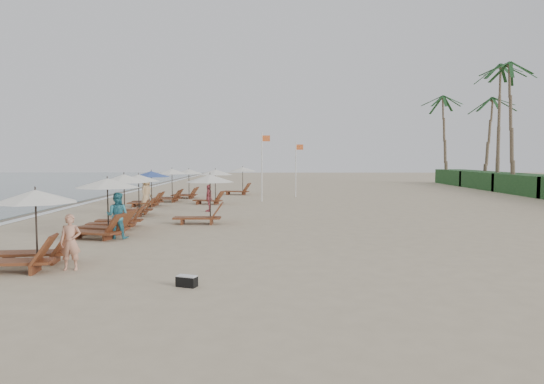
{
  "coord_description": "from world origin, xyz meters",
  "views": [
    {
      "loc": [
        0.93,
        -17.76,
        3.01
      ],
      "look_at": [
        1.0,
        6.73,
        1.3
      ],
      "focal_mm": 32.91,
      "sensor_mm": 36.0,
      "label": 1
    }
  ],
  "objects_px": {
    "lounger_station_1": "(101,208)",
    "beachgoer_mid_a": "(117,216)",
    "lounger_station_4": "(148,188)",
    "flag_pole_near": "(262,163)",
    "lounger_station_0": "(26,232)",
    "beachgoer_far_a": "(209,198)",
    "inland_station_0": "(204,195)",
    "duffel_bag": "(187,281)",
    "lounger_station_6": "(186,183)",
    "beachgoer_near": "(70,242)",
    "lounger_station_2": "(119,203)",
    "inland_station_2": "(240,178)",
    "beachgoer_far_b": "(146,192)",
    "inland_station_1": "(212,182)",
    "lounger_station_3": "(135,194)",
    "lounger_station_5": "(169,185)"
  },
  "relations": [
    {
      "from": "duffel_bag",
      "to": "flag_pole_near",
      "type": "distance_m",
      "value": 22.51
    },
    {
      "from": "lounger_station_0",
      "to": "beachgoer_far_a",
      "type": "bearing_deg",
      "value": 77.04
    },
    {
      "from": "beachgoer_far_a",
      "to": "beachgoer_far_b",
      "type": "relative_size",
      "value": 0.83
    },
    {
      "from": "lounger_station_0",
      "to": "beachgoer_far_b",
      "type": "height_order",
      "value": "lounger_station_0"
    },
    {
      "from": "lounger_station_4",
      "to": "flag_pole_near",
      "type": "bearing_deg",
      "value": 24.97
    },
    {
      "from": "beachgoer_far_b",
      "to": "lounger_station_5",
      "type": "bearing_deg",
      "value": 3.96
    },
    {
      "from": "beachgoer_mid_a",
      "to": "flag_pole_near",
      "type": "relative_size",
      "value": 0.37
    },
    {
      "from": "lounger_station_5",
      "to": "inland_station_2",
      "type": "bearing_deg",
      "value": 55.59
    },
    {
      "from": "lounger_station_6",
      "to": "inland_station_0",
      "type": "height_order",
      "value": "inland_station_0"
    },
    {
      "from": "beachgoer_near",
      "to": "beachgoer_far_a",
      "type": "relative_size",
      "value": 1.0
    },
    {
      "from": "inland_station_2",
      "to": "beachgoer_far_b",
      "type": "distance_m",
      "value": 11.23
    },
    {
      "from": "duffel_bag",
      "to": "inland_station_1",
      "type": "bearing_deg",
      "value": 94.99
    },
    {
      "from": "lounger_station_1",
      "to": "beachgoer_far_a",
      "type": "bearing_deg",
      "value": 71.58
    },
    {
      "from": "inland_station_0",
      "to": "beachgoer_far_b",
      "type": "bearing_deg",
      "value": 120.94
    },
    {
      "from": "inland_station_2",
      "to": "duffel_bag",
      "type": "xyz_separation_m",
      "value": [
        0.54,
        -28.66,
        -1.19
      ]
    },
    {
      "from": "duffel_bag",
      "to": "flag_pole_near",
      "type": "relative_size",
      "value": 0.11
    },
    {
      "from": "lounger_station_0",
      "to": "beachgoer_far_b",
      "type": "bearing_deg",
      "value": 93.06
    },
    {
      "from": "lounger_station_2",
      "to": "inland_station_0",
      "type": "distance_m",
      "value": 3.73
    },
    {
      "from": "lounger_station_5",
      "to": "beachgoer_far_b",
      "type": "height_order",
      "value": "lounger_station_5"
    },
    {
      "from": "inland_station_0",
      "to": "beachgoer_far_a",
      "type": "xyz_separation_m",
      "value": [
        -0.38,
        4.97,
        -0.54
      ]
    },
    {
      "from": "lounger_station_5",
      "to": "flag_pole_near",
      "type": "distance_m",
      "value": 6.49
    },
    {
      "from": "lounger_station_4",
      "to": "flag_pole_near",
      "type": "distance_m",
      "value": 7.82
    },
    {
      "from": "inland_station_2",
      "to": "lounger_station_1",
      "type": "bearing_deg",
      "value": -100.23
    },
    {
      "from": "lounger_station_2",
      "to": "duffel_bag",
      "type": "distance_m",
      "value": 10.66
    },
    {
      "from": "lounger_station_2",
      "to": "beachgoer_mid_a",
      "type": "bearing_deg",
      "value": -74.06
    },
    {
      "from": "inland_station_2",
      "to": "beachgoer_far_b",
      "type": "xyz_separation_m",
      "value": [
        -5.05,
        -10.03,
        -0.42
      ]
    },
    {
      "from": "lounger_station_6",
      "to": "beachgoer_near",
      "type": "distance_m",
      "value": 23.4
    },
    {
      "from": "lounger_station_5",
      "to": "beachgoer_far_b",
      "type": "xyz_separation_m",
      "value": [
        -0.67,
        -3.63,
        -0.23
      ]
    },
    {
      "from": "inland_station_0",
      "to": "beachgoer_near",
      "type": "bearing_deg",
      "value": -103.85
    },
    {
      "from": "lounger_station_1",
      "to": "inland_station_0",
      "type": "distance_m",
      "value": 5.13
    },
    {
      "from": "lounger_station_0",
      "to": "beachgoer_far_b",
      "type": "xyz_separation_m",
      "value": [
        -0.89,
        16.63,
        -0.08
      ]
    },
    {
      "from": "lounger_station_3",
      "to": "duffel_bag",
      "type": "xyz_separation_m",
      "value": [
        5.07,
        -14.21,
        -0.96
      ]
    },
    {
      "from": "lounger_station_0",
      "to": "beachgoer_near",
      "type": "relative_size",
      "value": 1.83
    },
    {
      "from": "lounger_station_2",
      "to": "lounger_station_5",
      "type": "distance_m",
      "value": 12.66
    },
    {
      "from": "inland_station_1",
      "to": "beachgoer_mid_a",
      "type": "xyz_separation_m",
      "value": [
        -1.92,
        -13.69,
        -0.57
      ]
    },
    {
      "from": "lounger_station_6",
      "to": "beachgoer_far_b",
      "type": "relative_size",
      "value": 1.33
    },
    {
      "from": "inland_station_1",
      "to": "duffel_bag",
      "type": "relative_size",
      "value": 5.01
    },
    {
      "from": "lounger_station_3",
      "to": "inland_station_0",
      "type": "distance_m",
      "value": 5.06
    },
    {
      "from": "beachgoer_far_b",
      "to": "flag_pole_near",
      "type": "xyz_separation_m",
      "value": [
        6.99,
        3.7,
        1.68
      ]
    },
    {
      "from": "lounger_station_1",
      "to": "beachgoer_mid_a",
      "type": "bearing_deg",
      "value": -24.53
    },
    {
      "from": "lounger_station_0",
      "to": "lounger_station_5",
      "type": "relative_size",
      "value": 1.15
    },
    {
      "from": "lounger_station_4",
      "to": "flag_pole_near",
      "type": "relative_size",
      "value": 0.55
    },
    {
      "from": "lounger_station_0",
      "to": "beachgoer_far_a",
      "type": "xyz_separation_m",
      "value": [
        3.24,
        14.07,
        -0.24
      ]
    },
    {
      "from": "lounger_station_1",
      "to": "lounger_station_4",
      "type": "height_order",
      "value": "lounger_station_1"
    },
    {
      "from": "inland_station_1",
      "to": "flag_pole_near",
      "type": "distance_m",
      "value": 3.83
    },
    {
      "from": "lounger_station_6",
      "to": "duffel_bag",
      "type": "xyz_separation_m",
      "value": [
        4.23,
        -25.12,
        -1.02
      ]
    },
    {
      "from": "inland_station_1",
      "to": "beachgoer_near",
      "type": "xyz_separation_m",
      "value": [
        -1.59,
        -18.84,
        -0.68
      ]
    },
    {
      "from": "inland_station_0",
      "to": "duffel_bag",
      "type": "distance_m",
      "value": 11.22
    },
    {
      "from": "inland_station_2",
      "to": "lounger_station_4",
      "type": "bearing_deg",
      "value": -117.7
    },
    {
      "from": "inland_station_2",
      "to": "beachgoer_mid_a",
      "type": "height_order",
      "value": "inland_station_2"
    }
  ]
}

